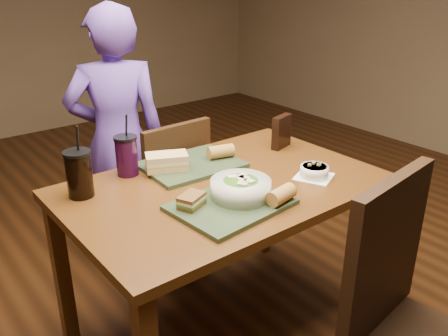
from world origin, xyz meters
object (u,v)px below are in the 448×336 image
(soup_bowl, at_px, (314,171))
(baguette_near, at_px, (281,195))
(tray_far, at_px, (191,165))
(salad_bowl, at_px, (241,187))
(tray_near, at_px, (231,205))
(baguette_far, at_px, (221,152))
(sandwich_near, at_px, (192,201))
(chair_far, at_px, (170,192))
(cup_cola, at_px, (79,174))
(chip_bag, at_px, (282,132))
(dining_table, at_px, (224,203))
(diner, at_px, (118,141))
(sandwich_far, at_px, (167,162))
(cup_berry, at_px, (127,155))
(chair_near, at_px, (407,320))

(soup_bowl, xyz_separation_m, baguette_near, (-0.30, -0.11, 0.02))
(tray_far, xyz_separation_m, salad_bowl, (-0.04, -0.40, 0.05))
(tray_near, bearing_deg, baguette_near, -36.85)
(baguette_far, bearing_deg, sandwich_near, -140.26)
(chair_far, relative_size, cup_cola, 3.07)
(chair_far, relative_size, chip_bag, 5.44)
(chair_far, bearing_deg, dining_table, -95.70)
(diner, relative_size, cup_cola, 4.96)
(sandwich_near, bearing_deg, sandwich_far, 72.01)
(salad_bowl, bearing_deg, cup_berry, 114.07)
(diner, bearing_deg, cup_cola, 74.09)
(chip_bag, bearing_deg, sandwich_near, -173.87)
(baguette_near, height_order, cup_berry, cup_berry)
(sandwich_far, bearing_deg, salad_bowl, -78.70)
(baguette_near, xyz_separation_m, chip_bag, (0.45, 0.46, 0.03))
(soup_bowl, xyz_separation_m, cup_cola, (-0.85, 0.44, 0.07))
(tray_near, distance_m, baguette_far, 0.46)
(sandwich_near, distance_m, baguette_near, 0.33)
(soup_bowl, distance_m, baguette_far, 0.44)
(diner, xyz_separation_m, soup_bowl, (0.41, -1.03, 0.06))
(tray_far, xyz_separation_m, cup_cola, (-0.51, 0.02, 0.09))
(tray_far, relative_size, cup_cola, 1.45)
(cup_berry, height_order, chip_bag, cup_berry)
(chair_near, relative_size, tray_far, 2.42)
(baguette_far, bearing_deg, soup_bowl, -62.69)
(chair_near, xyz_separation_m, tray_far, (-0.07, 1.07, 0.20))
(chair_near, relative_size, chair_far, 1.14)
(baguette_near, bearing_deg, sandwich_near, 147.68)
(sandwich_near, bearing_deg, soup_bowl, -7.10)
(soup_bowl, bearing_deg, dining_table, 151.35)
(diner, relative_size, cup_berry, 5.33)
(sandwich_near, relative_size, cup_cola, 0.42)
(sandwich_far, xyz_separation_m, chip_bag, (0.62, -0.08, 0.03))
(tray_far, distance_m, baguette_far, 0.15)
(soup_bowl, bearing_deg, tray_near, 179.09)
(sandwich_far, bearing_deg, cup_cola, 177.35)
(tray_near, distance_m, salad_bowl, 0.08)
(baguette_far, height_order, chip_bag, chip_bag)
(salad_bowl, height_order, chip_bag, chip_bag)
(dining_table, relative_size, baguette_near, 10.85)
(soup_bowl, height_order, sandwich_near, sandwich_near)
(sandwich_near, bearing_deg, baguette_near, -32.32)
(chair_far, height_order, baguette_near, chair_far)
(salad_bowl, xyz_separation_m, cup_berry, (-0.22, 0.49, 0.03))
(sandwich_far, bearing_deg, chip_bag, -6.91)
(diner, xyz_separation_m, sandwich_far, (-0.06, -0.60, 0.09))
(dining_table, height_order, chair_near, chair_near)
(tray_far, distance_m, sandwich_far, 0.13)
(sandwich_near, distance_m, cup_cola, 0.46)
(baguette_far, xyz_separation_m, chip_bag, (0.35, -0.04, 0.03))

